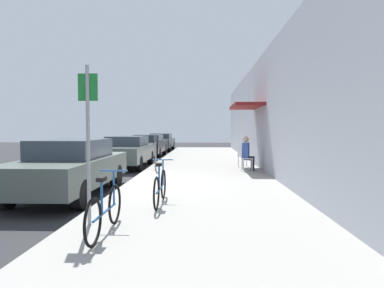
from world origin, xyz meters
TOP-DOWN VIEW (x-y plane):
  - ground_plane at (0.00, 0.00)m, footprint 60.00×60.00m
  - sidewalk_slab at (2.25, 2.00)m, footprint 4.50×32.00m
  - building_facade at (4.64, 2.02)m, footprint 1.40×32.00m
  - parked_car_0 at (-1.10, -1.19)m, footprint 1.80×4.40m
  - parked_car_1 at (-1.10, 4.79)m, footprint 1.80×4.40m
  - parked_car_2 at (-1.10, 10.18)m, footprint 1.80×4.40m
  - parked_car_3 at (-1.10, 15.76)m, footprint 1.80×4.40m
  - parking_meter at (0.45, 2.82)m, footprint 0.12×0.10m
  - street_sign at (0.40, -4.01)m, footprint 0.32×0.06m
  - bicycle_0 at (0.80, -4.44)m, footprint 0.46×1.71m
  - bicycle_1 at (1.37, -2.52)m, footprint 0.46×1.71m
  - cafe_chair_0 at (3.85, 2.99)m, footprint 0.55×0.55m
  - seated_patron_0 at (3.90, 2.97)m, footprint 0.50×0.46m
  - cafe_chair_1 at (3.85, 3.90)m, footprint 0.56×0.56m

SIDE VIEW (x-z plane):
  - ground_plane at x=0.00m, z-range 0.00..0.00m
  - sidewalk_slab at x=2.25m, z-range 0.00..0.12m
  - bicycle_0 at x=0.80m, z-range 0.03..0.93m
  - bicycle_1 at x=1.37m, z-range 0.03..0.93m
  - cafe_chair_0 at x=3.85m, z-range 0.19..1.06m
  - cafe_chair_1 at x=3.85m, z-range 0.19..1.06m
  - parked_car_3 at x=-1.10m, z-range 0.04..1.37m
  - parked_car_2 at x=-1.10m, z-range 0.04..1.37m
  - parked_car_1 at x=-1.10m, z-range 0.04..1.41m
  - parked_car_0 at x=-1.10m, z-range 0.03..1.45m
  - seated_patron_0 at x=3.90m, z-range 0.17..1.46m
  - parking_meter at x=0.45m, z-range 0.23..1.55m
  - street_sign at x=0.40m, z-range 0.34..2.94m
  - building_facade at x=4.64m, z-range 0.00..4.56m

